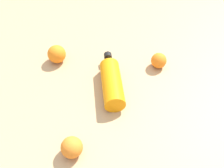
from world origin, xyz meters
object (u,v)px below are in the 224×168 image
object	(u,v)px
water_bottle	(111,80)
orange_0	(72,147)
orange_2	(159,61)
orange_1	(57,54)

from	to	relation	value
water_bottle	orange_0	distance (m)	0.30
water_bottle	orange_0	world-z (taller)	water_bottle
water_bottle	orange_0	bearing A→B (deg)	150.64
orange_2	water_bottle	bearing A→B (deg)	-117.14
orange_2	orange_0	bearing A→B (deg)	-95.76
water_bottle	orange_2	world-z (taller)	water_bottle
orange_1	water_bottle	bearing A→B (deg)	0.19
orange_0	orange_2	world-z (taller)	orange_0
orange_0	orange_1	bearing A→B (deg)	136.74
orange_1	orange_2	size ratio (longest dim) A/B	1.19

